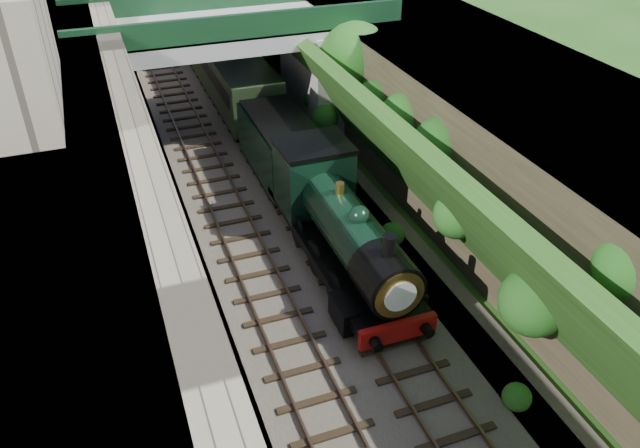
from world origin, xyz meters
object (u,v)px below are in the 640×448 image
(tree, at_px, (356,60))
(locomotive, at_px, (341,227))
(road_bridge, at_px, (242,62))
(tender, at_px, (282,151))

(tree, distance_m, locomotive, 11.23)
(road_bridge, height_order, tender, road_bridge)
(road_bridge, bearing_deg, locomotive, -88.90)
(road_bridge, relative_size, tender, 2.67)
(locomotive, xyz_separation_m, tender, (-0.00, 7.36, -0.27))
(road_bridge, height_order, tree, road_bridge)
(locomotive, distance_m, tender, 7.37)
(road_bridge, xyz_separation_m, tree, (4.97, -3.46, 0.57))
(road_bridge, height_order, locomotive, road_bridge)
(tree, xyz_separation_m, locomotive, (-4.71, -9.81, -2.75))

